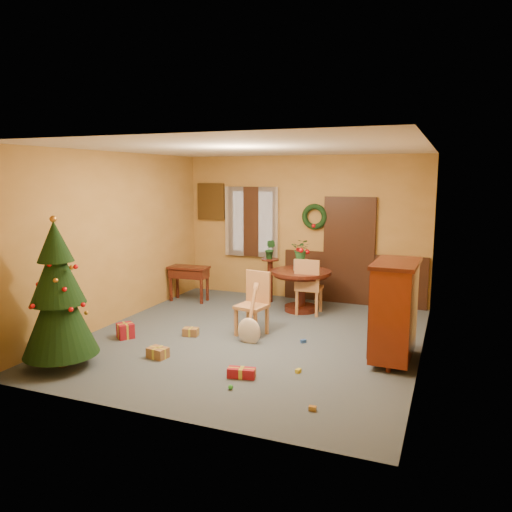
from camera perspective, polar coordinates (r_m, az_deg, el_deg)
The scene contains 21 objects.
room_envelope at distance 10.07m, azimuth 6.44°, elevation 1.20°, with size 5.50×5.50×5.50m.
dining_table at distance 9.30m, azimuth 5.15°, elevation -3.06°, with size 1.12×1.12×0.77m.
urn at distance 9.23m, azimuth 5.18°, elevation -1.03°, with size 0.28×0.28×0.21m, color slate.
centerpiece_plant at distance 9.19m, azimuth 5.21°, elevation 0.77°, with size 0.34×0.30×0.38m, color #1E4C23.
chair_near at distance 7.93m, azimuth -0.19°, elevation -5.16°, with size 0.50×0.50×1.01m.
chair_far at distance 9.06m, azimuth 5.99°, elevation -3.30°, with size 0.47×0.47×1.04m.
guitar at distance 7.55m, azimuth -0.81°, elevation -6.74°, with size 0.37×0.17×0.87m, color beige, non-canonical shape.
plant_stand at distance 9.93m, azimuth 1.62°, elevation -2.19°, with size 0.34×0.34×0.88m.
stand_plant at distance 9.84m, azimuth 1.63°, elevation 0.79°, with size 0.21×0.17×0.38m, color #19471E.
christmas_tree at distance 6.98m, azimuth -21.67°, elevation -4.34°, with size 0.97×0.97×2.01m.
writing_desk at distance 10.09m, azimuth -7.68°, elevation -2.16°, with size 0.81×0.43×0.71m.
sideboard at distance 7.00m, azimuth 15.55°, elevation -5.78°, with size 0.59×1.09×1.38m.
gift_a at distance 7.19m, azimuth -11.16°, elevation -10.78°, with size 0.30×0.24×0.15m.
gift_b at distance 8.11m, azimuth -14.69°, elevation -8.26°, with size 0.32×0.32×0.23m.
gift_c at distance 8.03m, azimuth -7.47°, elevation -8.59°, with size 0.26×0.20×0.13m.
gift_d at distance 6.42m, azimuth -1.67°, elevation -13.20°, with size 0.37×0.20×0.12m.
toy_a at distance 7.69m, azimuth 5.43°, elevation -9.67°, with size 0.08×0.05×0.05m, color #254DA2.
toy_b at distance 6.11m, azimuth -2.92°, elevation -14.73°, with size 0.06×0.06×0.06m, color green.
toy_c at distance 6.59m, azimuth 4.86°, elevation -12.95°, with size 0.08×0.05×0.05m, color gold.
toy_d at distance 7.09m, azimuth 12.83°, elevation -11.48°, with size 0.06×0.06×0.06m, color red.
toy_e at distance 5.65m, azimuth 6.47°, elevation -16.92°, with size 0.08×0.05×0.05m, color #C0802D.
Camera 1 is at (2.83, -6.92, 2.51)m, focal length 35.00 mm.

